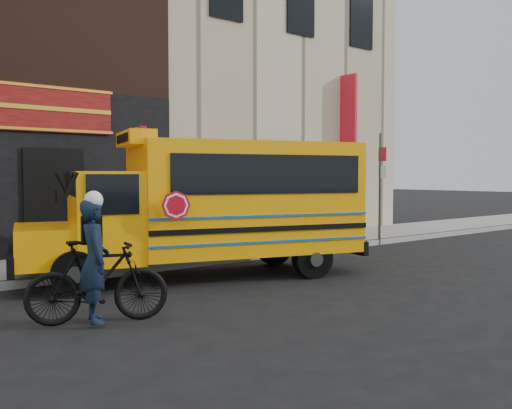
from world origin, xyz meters
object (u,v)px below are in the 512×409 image
Objects in this scene: bicycle at (98,282)px; cyclist at (94,264)px; sign_pole at (380,184)px; school_bus at (214,203)px.

cyclist is (-0.08, -0.09, 0.27)m from bicycle.
bicycle is at bearing -162.62° from sign_pole.
school_bus reaches higher than cyclist.
sign_pole is 10.87m from cyclist.
bicycle is 0.29m from cyclist.
school_bus is at bearing -170.02° from sign_pole.
school_bus is at bearing -37.26° from bicycle.
school_bus is 4.23× the size of cyclist.
school_bus is 3.69× the size of bicycle.
school_bus is 6.95m from sign_pole.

